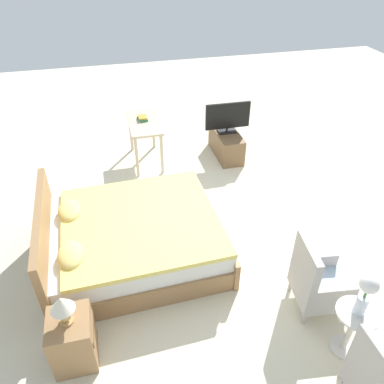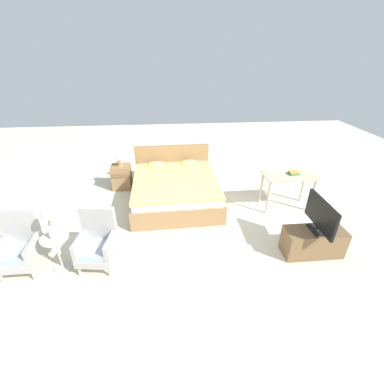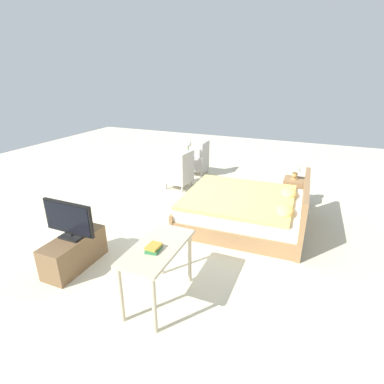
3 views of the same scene
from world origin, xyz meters
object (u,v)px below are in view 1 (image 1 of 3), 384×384
at_px(tv_stand, 226,143).
at_px(bed, 132,238).
at_px(nightstand, 73,340).
at_px(vanity_desk, 144,128).
at_px(armchair_by_window_right, 316,282).
at_px(side_table, 352,326).
at_px(flower_vase, 366,292).
at_px(table_lamp, 62,307).
at_px(book_stack, 143,118).
at_px(tv_flatscreen, 228,117).

bearing_deg(tv_stand, bed, 138.17).
height_order(nightstand, vanity_desk, vanity_desk).
bearing_deg(tv_stand, nightstand, 142.49).
bearing_deg(armchair_by_window_right, side_table, -173.70).
bearing_deg(flower_vase, table_lamp, 78.31).
distance_m(side_table, book_stack, 4.51).
relative_size(side_table, nightstand, 1.01).
xyz_separation_m(tv_flatscreen, vanity_desk, (0.13, 1.46, -0.10)).
xyz_separation_m(side_table, nightstand, (0.55, 2.64, -0.08)).
height_order(armchair_by_window_right, book_stack, armchair_by_window_right).
distance_m(armchair_by_window_right, tv_flatscreen, 3.48).
bearing_deg(book_stack, flower_vase, -161.36).
distance_m(bed, nightstand, 1.46).
bearing_deg(book_stack, bed, 168.30).
relative_size(bed, nightstand, 3.75).
relative_size(side_table, vanity_desk, 0.57).
height_order(bed, flower_vase, flower_vase).
bearing_deg(side_table, flower_vase, 0.00).
height_order(side_table, tv_flatscreen, tv_flatscreen).
xyz_separation_m(side_table, table_lamp, (0.55, 2.64, 0.43)).
distance_m(tv_stand, book_stack, 1.59).
height_order(armchair_by_window_right, tv_stand, armchair_by_window_right).
distance_m(armchair_by_window_right, tv_stand, 3.46).
height_order(side_table, nightstand, side_table).
bearing_deg(tv_stand, flower_vase, 179.51).
bearing_deg(side_table, table_lamp, 78.31).
bearing_deg(tv_stand, tv_flatscreen, -0.29).
relative_size(nightstand, book_stack, 2.55).
relative_size(nightstand, vanity_desk, 0.56).
bearing_deg(bed, tv_stand, -41.83).
xyz_separation_m(flower_vase, tv_flatscreen, (4.03, -0.03, -0.13)).
xyz_separation_m(table_lamp, tv_stand, (3.48, -2.67, -0.57)).
height_order(tv_stand, tv_flatscreen, tv_flatscreen).
bearing_deg(book_stack, tv_stand, -98.66).
distance_m(armchair_by_window_right, book_stack, 3.95).
bearing_deg(book_stack, armchair_by_window_right, -159.56).
distance_m(flower_vase, tv_stand, 4.08).
distance_m(bed, tv_stand, 2.96).
distance_m(bed, book_stack, 2.53).
distance_m(armchair_by_window_right, nightstand, 2.58).
xyz_separation_m(vanity_desk, book_stack, (0.09, 0.01, 0.15)).
height_order(armchair_by_window_right, vanity_desk, armchair_by_window_right).
bearing_deg(book_stack, side_table, -161.36).
bearing_deg(tv_flatscreen, armchair_by_window_right, 178.38).
height_order(flower_vase, nightstand, flower_vase).
distance_m(bed, table_lamp, 1.55).
height_order(bed, nightstand, bed).
bearing_deg(armchair_by_window_right, book_stack, 20.44).
xyz_separation_m(table_lamp, tv_flatscreen, (3.49, -2.67, -0.05)).
bearing_deg(bed, table_lamp, 151.24).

